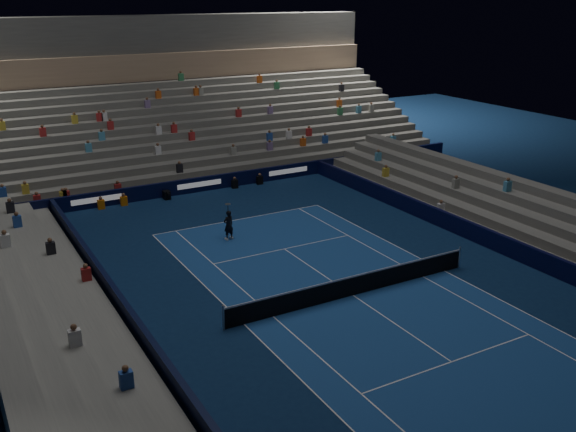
% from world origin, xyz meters
% --- Properties ---
extents(ground, '(90.00, 90.00, 0.00)m').
position_xyz_m(ground, '(0.00, 0.00, 0.00)').
color(ground, '#0B2043').
rests_on(ground, ground).
extents(court_surface, '(10.97, 23.77, 0.01)m').
position_xyz_m(court_surface, '(0.00, 0.00, 0.01)').
color(court_surface, navy).
rests_on(court_surface, ground).
extents(sponsor_barrier_far, '(44.00, 0.25, 1.00)m').
position_xyz_m(sponsor_barrier_far, '(0.00, 18.50, 0.50)').
color(sponsor_barrier_far, black).
rests_on(sponsor_barrier_far, ground).
extents(sponsor_barrier_east, '(0.25, 37.00, 1.00)m').
position_xyz_m(sponsor_barrier_east, '(9.70, 0.00, 0.50)').
color(sponsor_barrier_east, black).
rests_on(sponsor_barrier_east, ground).
extents(sponsor_barrier_west, '(0.25, 37.00, 1.00)m').
position_xyz_m(sponsor_barrier_west, '(-9.70, 0.00, 0.50)').
color(sponsor_barrier_west, black).
rests_on(sponsor_barrier_west, ground).
extents(grandstand_main, '(44.00, 15.20, 11.20)m').
position_xyz_m(grandstand_main, '(0.00, 27.90, 3.38)').
color(grandstand_main, '#5E5E59').
rests_on(grandstand_main, ground).
extents(grandstand_east, '(5.00, 37.00, 2.50)m').
position_xyz_m(grandstand_east, '(13.17, 0.00, 0.92)').
color(grandstand_east, slate).
rests_on(grandstand_east, ground).
extents(grandstand_west, '(5.00, 37.00, 2.50)m').
position_xyz_m(grandstand_west, '(-13.17, 0.00, 0.92)').
color(grandstand_west, slate).
rests_on(grandstand_west, ground).
extents(tennis_net, '(12.90, 0.10, 1.10)m').
position_xyz_m(tennis_net, '(0.00, 0.00, 0.50)').
color(tennis_net, '#B2B2B7').
rests_on(tennis_net, ground).
extents(tennis_player, '(0.68, 0.51, 1.69)m').
position_xyz_m(tennis_player, '(-1.98, 9.18, 0.84)').
color(tennis_player, black).
rests_on(tennis_player, ground).
extents(broadcast_camera, '(0.43, 0.87, 0.56)m').
position_xyz_m(broadcast_camera, '(-2.52, 17.92, 0.29)').
color(broadcast_camera, black).
rests_on(broadcast_camera, ground).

